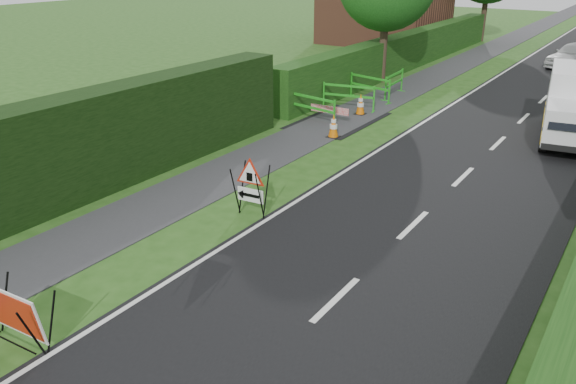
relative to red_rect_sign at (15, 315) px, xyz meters
The scene contains 14 objects.
ground 2.96m from the red_rect_sign, 70.88° to the left, with size 120.00×120.00×0.00m, color #244C15.
footpath 37.80m from the red_rect_sign, 93.11° to the left, with size 2.00×90.00×0.02m, color #2D2D30.
hedge_west_near 4.92m from the red_rect_sign, 145.86° to the left, with size 1.10×18.00×2.50m, color black.
hedge_west_far 25.08m from the red_rect_sign, 99.29° to the left, with size 1.00×24.00×1.80m, color #14380F.
red_rect_sign is the anchor object (origin of this frame).
triangle_sign 5.63m from the red_rect_sign, 88.62° to the left, with size 0.90×0.90×1.19m.
traffic_cone_3 11.98m from the red_rect_sign, 95.88° to the left, with size 0.38×0.38×0.79m.
traffic_cone_4 15.06m from the red_rect_sign, 96.84° to the left, with size 0.38×0.38×0.79m.
ped_barrier_0 13.27m from the red_rect_sign, 101.76° to the left, with size 2.09×0.69×1.00m.
ped_barrier_1 15.52m from the red_rect_sign, 99.27° to the left, with size 2.09×0.73×1.00m.
ped_barrier_2 17.39m from the red_rect_sign, 98.35° to the left, with size 2.08×0.83×1.00m.
ped_barrier_3 18.49m from the red_rect_sign, 96.13° to the left, with size 0.49×2.08×1.00m.
redwhite_plank 13.64m from the red_rect_sign, 99.52° to the left, with size 1.50×0.04×0.25m, color red.
hatchback_car 29.81m from the red_rect_sign, 83.75° to the left, with size 1.56×3.87×1.32m, color silver.
Camera 1 is at (6.39, -6.32, 5.57)m, focal length 35.00 mm.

